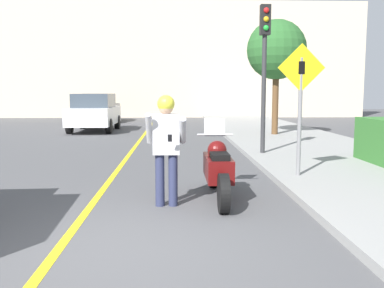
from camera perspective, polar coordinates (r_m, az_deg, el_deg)
The scene contains 11 objects.
ground_plane at distance 4.87m, azimuth -10.70°, elevation -13.99°, with size 80.00×80.00×0.00m, color #4C4C4F.
sidewalk_curb at distance 9.58m, azimuth 23.20°, elevation -3.70°, with size 4.40×44.00×0.12m.
road_center_line at distance 10.72m, azimuth -9.17°, elevation -2.47°, with size 0.12×36.00×0.01m.
building_backdrop at distance 30.59m, azimuth -3.59°, elevation 11.10°, with size 28.00×1.20×8.00m.
motorcycle at distance 6.97m, azimuth 3.46°, elevation -3.33°, with size 0.62×2.27×1.27m.
person_biker at distance 6.44m, azimuth -3.47°, elevation 0.67°, with size 0.59×0.47×1.69m.
crossing_sign at distance 8.46m, azimuth 14.26°, elevation 6.09°, with size 0.91×0.08×2.52m.
traffic_light at distance 11.55m, azimuth 9.65°, elevation 12.08°, with size 0.26×0.30×3.85m.
street_tree at distance 16.96m, azimuth 11.20°, elevation 12.16°, with size 2.26×2.26×4.36m.
parked_car_white at distance 19.74m, azimuth -12.87°, elevation 4.15°, with size 1.88×4.20×1.68m.
parked_car_grey at distance 26.02m, azimuth -12.16°, elevation 4.78°, with size 1.88×4.20×1.68m.
Camera 1 is at (0.70, -4.50, 1.72)m, focal length 40.00 mm.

